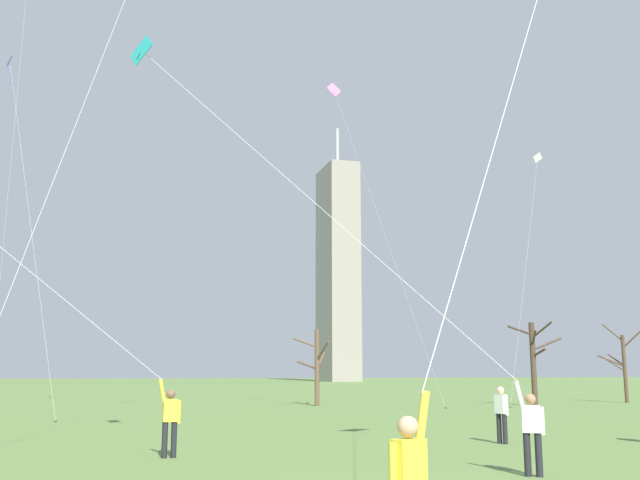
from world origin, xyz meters
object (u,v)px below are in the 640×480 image
kite_flyer_foreground_right_green (0,271)px  kite_flyer_far_back_yellow (469,264)px  kite_flyer_foreground_left_purple (22,270)px  bare_tree_leftmost (317,365)px  bare_tree_rightmost (623,364)px  bystander_watching_nearby (501,412)px  distant_kite_high_overhead_white (534,192)px  kite_flyer_midfield_left_teal (445,345)px  distant_kite_drifting_right_blue (14,97)px  bare_tree_left_of_center (534,359)px  distant_kite_drifting_left_pink (349,132)px

kite_flyer_foreground_right_green → kite_flyer_far_back_yellow: (6.86, -10.76, -1.06)m
kite_flyer_foreground_left_purple → bare_tree_leftmost: kite_flyer_foreground_left_purple is taller
kite_flyer_foreground_left_purple → bare_tree_rightmost: kite_flyer_foreground_left_purple is taller
bystander_watching_nearby → distant_kite_high_overhead_white: (14.86, 20.82, 12.55)m
kite_flyer_midfield_left_teal → distant_kite_drifting_right_blue: distant_kite_drifting_right_blue is taller
distant_kite_high_overhead_white → bare_tree_left_of_center: (-1.48, -1.37, -10.67)m
kite_flyer_foreground_right_green → distant_kite_drifting_left_pink: bearing=50.3°
kite_flyer_midfield_left_teal → bare_tree_rightmost: 37.74m
kite_flyer_foreground_right_green → distant_kite_drifting_left_pink: size_ratio=0.96×
bare_tree_left_of_center → bare_tree_rightmost: (8.53, 2.89, -0.24)m
bystander_watching_nearby → kite_flyer_far_back_yellow: bearing=-120.9°
distant_kite_drifting_right_blue → bare_tree_leftmost: bearing=16.9°
kite_flyer_far_back_yellow → kite_flyer_foreground_left_purple: (-6.50, 11.84, 1.26)m
kite_flyer_far_back_yellow → bare_tree_leftmost: (7.84, 35.00, -0.94)m
bare_tree_leftmost → bare_tree_rightmost: bare_tree_rightmost is taller
bare_tree_left_of_center → distant_kite_high_overhead_white: bearing=42.8°
bare_tree_leftmost → kite_flyer_foreground_left_purple: bearing=-121.8°
kite_flyer_far_back_yellow → bystander_watching_nearby: 13.46m
distant_kite_drifting_right_blue → bare_tree_leftmost: size_ratio=4.03×
distant_kite_drifting_right_blue → bare_tree_leftmost: (17.37, 5.29, -13.26)m
kite_flyer_midfield_left_teal → bare_tree_leftmost: (5.15, 28.65, -0.20)m
kite_flyer_foreground_right_green → kite_flyer_far_back_yellow: bearing=-57.5°
kite_flyer_foreground_right_green → kite_flyer_midfield_left_teal: size_ratio=1.49×
bare_tree_rightmost → bare_tree_left_of_center: bearing=-161.3°
kite_flyer_foreground_right_green → distant_kite_high_overhead_white: (28.52, 21.41, 9.02)m
bare_tree_rightmost → distant_kite_drifting_right_blue: bearing=-174.1°
kite_flyer_foreground_right_green → kite_flyer_midfield_left_teal: kite_flyer_foreground_right_green is taller
distant_kite_high_overhead_white → distant_kite_drifting_right_blue: (-31.19, -2.45, 2.23)m
kite_flyer_midfield_left_teal → bare_tree_left_of_center: kite_flyer_midfield_left_teal is taller
distant_kite_drifting_right_blue → bare_tree_rightmost: distant_kite_drifting_right_blue is taller
bystander_watching_nearby → distant_kite_drifting_right_blue: 28.68m
distant_kite_drifting_left_pink → bare_tree_left_of_center: size_ratio=3.57×
distant_kite_drifting_right_blue → bare_tree_rightmost: 40.63m
kite_flyer_far_back_yellow → distant_kite_drifting_left_pink: size_ratio=0.72×
bystander_watching_nearby → bare_tree_rightmost: bearing=45.5°
kite_flyer_far_back_yellow → bare_tree_rightmost: 44.26m
kite_flyer_foreground_left_purple → kite_flyer_far_back_yellow: bearing=-61.2°
kite_flyer_foreground_right_green → distant_kite_drifting_left_pink: 25.32m
kite_flyer_foreground_right_green → bystander_watching_nearby: bearing=2.5°
bystander_watching_nearby → bare_tree_left_of_center: 23.67m
kite_flyer_far_back_yellow → distant_kite_high_overhead_white: (21.66, 32.16, 10.08)m
kite_flyer_foreground_right_green → bare_tree_left_of_center: size_ratio=3.44×
kite_flyer_foreground_left_purple → bystander_watching_nearby: (13.30, -0.50, -3.73)m
bystander_watching_nearby → distant_kite_drifting_right_blue: size_ratio=0.09×
distant_kite_drifting_left_pink → bare_tree_rightmost: bearing=14.1°
distant_kite_high_overhead_white → distant_kite_drifting_left_pink: 14.41m
kite_flyer_foreground_left_purple → distant_kite_drifting_left_pink: bearing=49.2°
kite_flyer_foreground_right_green → kite_flyer_foreground_left_purple: kite_flyer_foreground_left_purple is taller
kite_flyer_far_back_yellow → kite_flyer_midfield_left_teal: 6.93m
kite_flyer_foreground_left_purple → distant_kite_high_overhead_white: 35.83m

